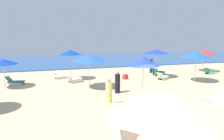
# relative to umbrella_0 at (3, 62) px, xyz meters

# --- Properties ---
(ground_plane) EXTENTS (60.00, 60.00, 0.00)m
(ground_plane) POSITION_rel_umbrella_0_xyz_m (8.47, -8.07, -2.01)
(ground_plane) COLOR #E4BB8A
(ocean) EXTENTS (60.00, 15.45, 0.12)m
(ocean) POSITION_rel_umbrella_0_xyz_m (8.47, 14.21, -1.95)
(ocean) COLOR #29589B
(ocean) RESTS_ON ground_plane
(umbrella_0) EXTENTS (2.11, 2.11, 2.21)m
(umbrella_0) POSITION_rel_umbrella_0_xyz_m (0.00, 0.00, 0.00)
(umbrella_0) COLOR silver
(umbrella_0) RESTS_ON ground_plane
(lounge_chair_0_0) EXTENTS (1.50, 0.95, 0.68)m
(lounge_chair_0_0) POSITION_rel_umbrella_0_xyz_m (0.52, 0.93, -1.76)
(lounge_chair_0_0) COLOR silver
(lounge_chair_0_0) RESTS_ON ground_plane
(umbrella_1) EXTENTS (2.21, 2.21, 2.60)m
(umbrella_1) POSITION_rel_umbrella_0_xyz_m (12.66, 0.36, 0.41)
(umbrella_1) COLOR silver
(umbrella_1) RESTS_ON ground_plane
(lounge_chair_1_0) EXTENTS (1.57, 1.22, 0.71)m
(lounge_chair_1_0) POSITION_rel_umbrella_0_xyz_m (13.47, 1.33, -1.75)
(lounge_chair_1_0) COLOR silver
(lounge_chair_1_0) RESTS_ON ground_plane
(lounge_chair_1_1) EXTENTS (1.38, 1.17, 0.70)m
(lounge_chair_1_1) POSITION_rel_umbrella_0_xyz_m (12.85, -0.65, -1.75)
(lounge_chair_1_1) COLOR silver
(lounge_chair_1_1) RESTS_ON ground_plane
(umbrella_2) EXTENTS (2.49, 2.49, 2.55)m
(umbrella_2) POSITION_rel_umbrella_0_xyz_m (6.13, -1.81, 0.29)
(umbrella_2) COLOR silver
(umbrella_2) RESTS_ON ground_plane
(umbrella_3) EXTENTS (1.86, 1.86, 2.65)m
(umbrella_3) POSITION_rel_umbrella_0_xyz_m (5.03, 1.47, 0.43)
(umbrella_3) COLOR silver
(umbrella_3) RESTS_ON ground_plane
(lounge_chair_3_0) EXTENTS (1.44, 1.05, 0.69)m
(lounge_chair_3_0) POSITION_rel_umbrella_0_xyz_m (5.19, 0.33, -1.73)
(lounge_chair_3_0) COLOR silver
(lounge_chair_3_0) RESTS_ON ground_plane
(lounge_chair_3_1) EXTENTS (1.41, 1.01, 0.67)m
(lounge_chair_3_1) POSITION_rel_umbrella_0_xyz_m (4.07, 2.17, -1.77)
(lounge_chair_3_1) COLOR silver
(lounge_chair_3_1) RESTS_ON ground_plane
(umbrella_4) EXTENTS (1.82, 1.82, 2.81)m
(umbrella_4) POSITION_rel_umbrella_0_xyz_m (8.53, -6.18, 0.54)
(umbrella_4) COLOR silver
(umbrella_4) RESTS_ON ground_plane
(umbrella_6) EXTENTS (2.36, 2.36, 2.64)m
(umbrella_6) POSITION_rel_umbrella_0_xyz_m (15.06, -2.13, 0.36)
(umbrella_6) COLOR silver
(umbrella_6) RESTS_ON ground_plane
(umbrella_7) EXTENTS (2.26, 2.26, 2.35)m
(umbrella_7) POSITION_rel_umbrella_0_xyz_m (18.84, 1.67, 0.10)
(umbrella_7) COLOR silver
(umbrella_7) RESTS_ON ground_plane
(lounge_chair_7_0) EXTENTS (1.56, 0.93, 0.68)m
(lounge_chair_7_0) POSITION_rel_umbrella_0_xyz_m (18.81, 0.41, -1.76)
(lounge_chair_7_0) COLOR silver
(lounge_chair_7_0) RESTS_ON ground_plane
(beachgoer_0) EXTENTS (0.46, 0.46, 1.55)m
(beachgoer_0) POSITION_rel_umbrella_0_xyz_m (7.83, -3.51, -1.29)
(beachgoer_0) COLOR black
(beachgoer_0) RESTS_ON ground_plane
(beachgoer_1) EXTENTS (0.50, 0.50, 1.57)m
(beachgoer_1) POSITION_rel_umbrella_0_xyz_m (6.63, -5.73, -1.29)
(beachgoer_1) COLOR #DED871
(beachgoer_1) RESTS_ON ground_plane
(beachgoer_2) EXTENTS (0.39, 0.39, 1.60)m
(beachgoer_2) POSITION_rel_umbrella_0_xyz_m (13.27, 2.52, -1.25)
(beachgoer_2) COLOR #1D273D
(beachgoer_2) RESTS_ON ground_plane
(cooler_box_0) EXTENTS (0.54, 0.50, 0.40)m
(cooler_box_0) POSITION_rel_umbrella_0_xyz_m (9.76, 0.45, -1.81)
(cooler_box_0) COLOR red
(cooler_box_0) RESTS_ON ground_plane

